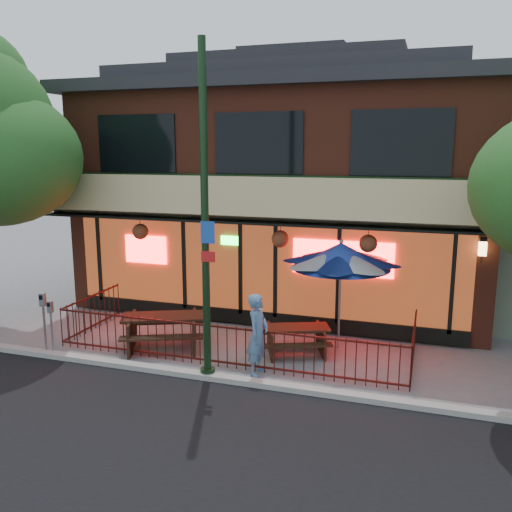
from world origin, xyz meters
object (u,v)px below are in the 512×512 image
at_px(picnic_table_right, 296,336).
at_px(parking_meter_near, 51,319).
at_px(street_light, 205,234).
at_px(patio_umbrella, 341,256).
at_px(parking_meter_far, 44,313).
at_px(picnic_table_left, 163,327).
at_px(pedestrian, 258,334).

relative_size(picnic_table_right, parking_meter_near, 1.43).
distance_m(street_light, parking_meter_near, 4.58).
height_order(patio_umbrella, parking_meter_far, patio_umbrella).
bearing_deg(picnic_table_left, pedestrian, -15.91).
distance_m(street_light, picnic_table_right, 3.63).
xyz_separation_m(street_light, picnic_table_left, (-1.73, 1.28, -2.60)).
bearing_deg(picnic_table_left, parking_meter_near, -150.72).
bearing_deg(street_light, parking_meter_near, 179.96).
bearing_deg(street_light, picnic_table_left, 143.63).
height_order(picnic_table_left, picnic_table_right, picnic_table_left).
relative_size(street_light, parking_meter_near, 5.18).
distance_m(picnic_table_right, parking_meter_far, 6.02).
bearing_deg(parking_meter_near, picnic_table_right, 19.30).
relative_size(picnic_table_left, parking_meter_far, 1.58).
relative_size(picnic_table_right, parking_meter_far, 1.27).
relative_size(street_light, picnic_table_right, 3.63).
xyz_separation_m(street_light, patio_umbrella, (2.39, 2.66, -0.82)).
height_order(picnic_table_left, pedestrian, pedestrian).
xyz_separation_m(picnic_table_left, parking_meter_near, (-2.27, -1.27, 0.36)).
bearing_deg(parking_meter_near, pedestrian, 5.74).
bearing_deg(patio_umbrella, parking_meter_far, -158.05).
bearing_deg(picnic_table_right, street_light, -127.56).
relative_size(picnic_table_left, pedestrian, 1.33).
xyz_separation_m(patio_umbrella, pedestrian, (-1.41, -2.15, -1.43)).
distance_m(street_light, picnic_table_left, 3.37).
distance_m(picnic_table_right, pedestrian, 1.57).
bearing_deg(patio_umbrella, parking_meter_near, -157.44).
height_order(patio_umbrella, pedestrian, patio_umbrella).
bearing_deg(parking_meter_far, patio_umbrella, 21.95).
bearing_deg(picnic_table_right, parking_meter_near, -160.70).
height_order(street_light, parking_meter_far, street_light).
xyz_separation_m(picnic_table_right, pedestrian, (-0.50, -1.42, 0.46)).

